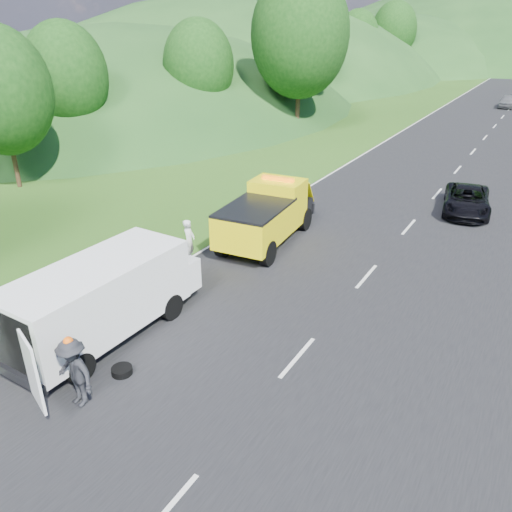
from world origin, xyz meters
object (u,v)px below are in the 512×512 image
Objects in this scene: passing_suv at (464,212)px; white_van at (104,296)px; tow_truck at (267,214)px; suitcase at (160,260)px; worker at (80,403)px; spare_tire at (122,374)px; woman at (190,262)px; child at (163,298)px.

white_van is at bearing -122.97° from passing_suv.
tow_truck reaches higher than white_van.
passing_suv is at bearing 54.27° from suitcase.
worker reaches higher than spare_tire.
woman is 2.94× the size of suitcase.
worker is 3.34× the size of spare_tire.
passing_suv is at bearing 67.82° from white_van.
tow_truck is 10.36× the size of suitcase.
worker is at bearing -115.98° from passing_suv.
worker is (1.06, -11.64, -1.31)m from tow_truck.
white_van is at bearing -99.06° from tow_truck.
worker is at bearing -90.11° from tow_truck.
suitcase is at bearing 121.67° from spare_tire.
passing_suv reaches higher than spare_tire.
child is at bearing -126.84° from passing_suv.
tow_truck is at bearing -138.85° from passing_suv.
white_van reaches higher than worker.
spare_tire is at bearing 91.24° from worker.
suitcase is (-3.46, 7.18, 0.31)m from worker.
child is 5.58m from worker.
tow_truck reaches higher than spare_tire.
suitcase is at bearing 120.36° from worker.
passing_suv is at bearing 78.35° from worker.
suitcase is 6.75m from spare_tire.
tow_truck reaches higher than child.
suitcase is at bearing 145.94° from child.
passing_suv is (7.64, 14.89, 0.00)m from child.
suitcase is (-1.72, 1.88, 0.31)m from child.
spare_tire is (1.14, -10.21, -1.31)m from tow_truck.
child is (0.98, -2.89, 0.00)m from woman.
child is at bearing 179.22° from woman.
woman reaches higher than child.
white_van is 1.50× the size of passing_suv.
tow_truck is 4.05m from woman.
child is 4.27m from spare_tire.
tow_truck is 0.90× the size of white_van.
tow_truck is at bearing -45.11° from woman.
tow_truck reaches higher than woman.
woman is 0.38× the size of passing_suv.
tow_truck is 1.35× the size of passing_suv.
suitcase is at bearing 112.82° from white_van.
suitcase is at bearing -123.53° from tow_truck.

